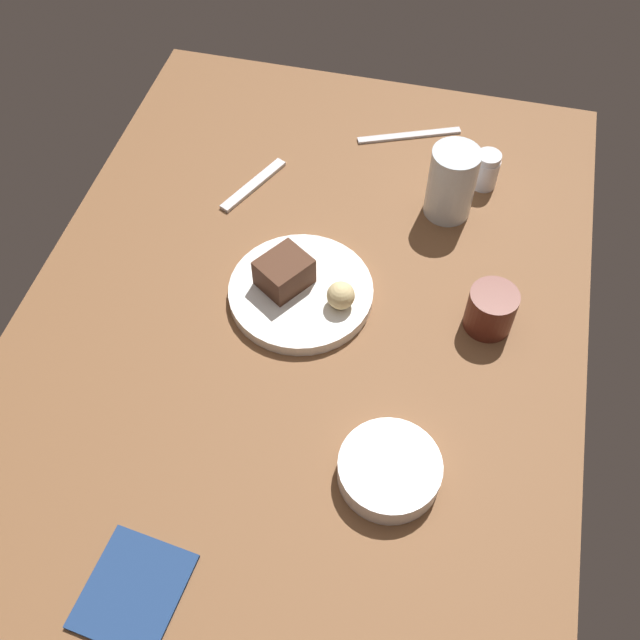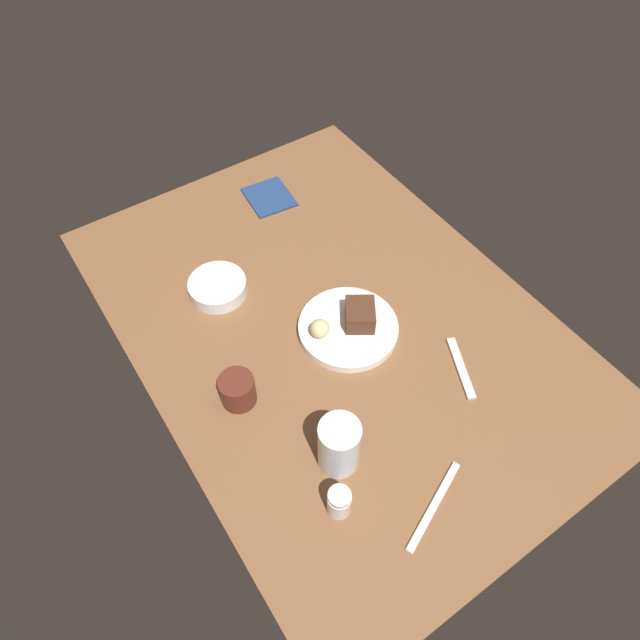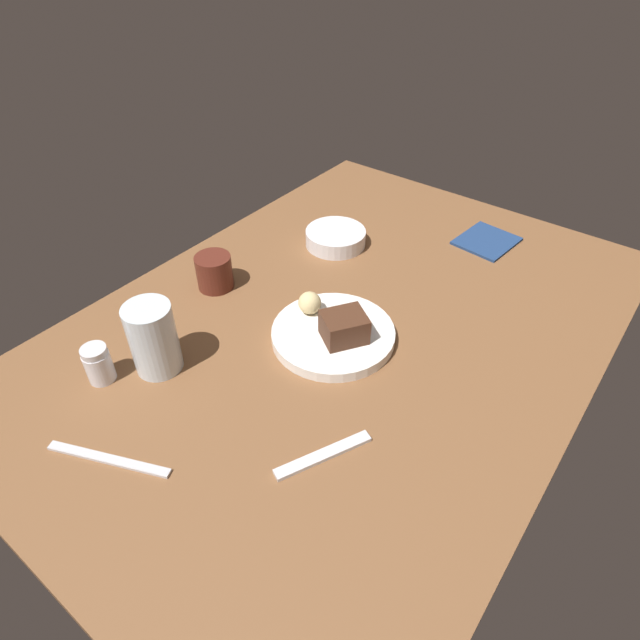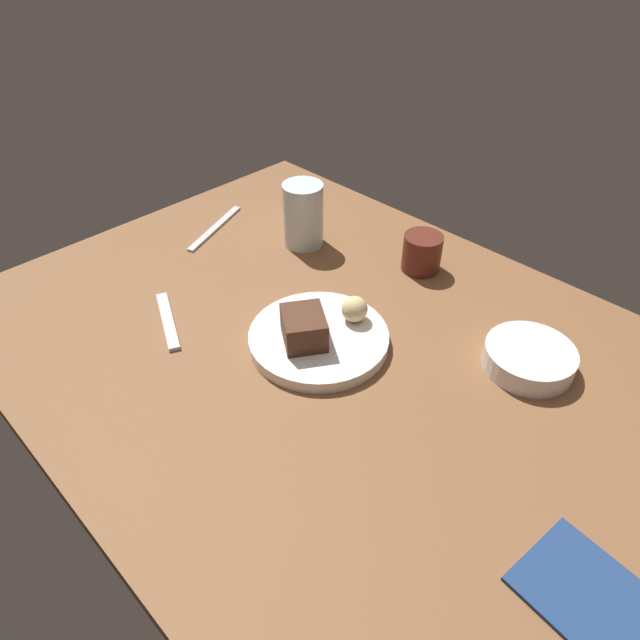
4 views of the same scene
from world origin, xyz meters
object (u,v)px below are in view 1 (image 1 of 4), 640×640
(salt_shaker, at_px, (486,170))
(coffee_cup, at_px, (491,310))
(bread_roll, at_px, (341,295))
(dessert_plate, at_px, (301,292))
(butter_knife, at_px, (409,135))
(folded_napkin, at_px, (133,591))
(chocolate_cake_slice, at_px, (284,272))
(dessert_spoon, at_px, (254,185))
(water_glass, at_px, (452,183))
(side_bowl, at_px, (389,470))

(salt_shaker, height_order, coffee_cup, coffee_cup)
(bread_roll, distance_m, coffee_cup, 0.22)
(dessert_plate, xyz_separation_m, butter_knife, (-0.40, 0.10, -0.01))
(coffee_cup, relative_size, butter_knife, 0.38)
(bread_roll, distance_m, folded_napkin, 0.48)
(dessert_plate, distance_m, butter_knife, 0.41)
(dessert_plate, xyz_separation_m, folded_napkin, (0.47, -0.08, -0.01))
(coffee_cup, relative_size, folded_napkin, 0.56)
(chocolate_cake_slice, relative_size, coffee_cup, 1.02)
(dessert_spoon, bearing_deg, chocolate_cake_slice, -126.41)
(water_glass, height_order, side_bowl, water_glass)
(side_bowl, relative_size, folded_napkin, 1.04)
(dessert_plate, distance_m, chocolate_cake_slice, 0.04)
(coffee_cup, bearing_deg, water_glass, -157.39)
(butter_knife, bearing_deg, bread_roll, 62.71)
(coffee_cup, bearing_deg, salt_shaker, -172.53)
(water_glass, bearing_deg, chocolate_cake_slice, -43.49)
(dessert_spoon, bearing_deg, side_bowl, -120.51)
(salt_shaker, relative_size, butter_knife, 0.35)
(chocolate_cake_slice, xyz_separation_m, bread_roll, (0.02, 0.09, -0.00))
(salt_shaker, bearing_deg, water_glass, -34.46)
(folded_napkin, bearing_deg, bread_roll, 162.33)
(chocolate_cake_slice, distance_m, folded_napkin, 0.48)
(dessert_plate, bearing_deg, coffee_cup, 93.13)
(water_glass, distance_m, side_bowl, 0.49)
(bread_roll, distance_m, butter_knife, 0.42)
(bread_roll, xyz_separation_m, folded_napkin, (0.46, -0.15, -0.04))
(chocolate_cake_slice, relative_size, dessert_spoon, 0.49)
(folded_napkin, bearing_deg, coffee_cup, 143.43)
(dessert_spoon, distance_m, folded_napkin, 0.69)
(coffee_cup, xyz_separation_m, butter_knife, (-0.39, -0.18, -0.03))
(chocolate_cake_slice, bearing_deg, coffee_cup, 91.93)
(side_bowl, bearing_deg, chocolate_cake_slice, -141.37)
(bread_roll, xyz_separation_m, coffee_cup, (-0.03, 0.22, -0.01))
(salt_shaker, height_order, side_bowl, salt_shaker)
(dessert_plate, distance_m, side_bowl, 0.32)
(dessert_plate, distance_m, folded_napkin, 0.48)
(chocolate_cake_slice, bearing_deg, dessert_plate, 79.18)
(side_bowl, xyz_separation_m, folded_napkin, (0.22, -0.26, -0.01))
(salt_shaker, distance_m, dessert_spoon, 0.40)
(dessert_plate, relative_size, water_glass, 1.75)
(salt_shaker, bearing_deg, chocolate_cake_slice, -41.44)
(dessert_plate, height_order, chocolate_cake_slice, chocolate_cake_slice)
(salt_shaker, xyz_separation_m, butter_knife, (-0.09, -0.14, -0.03))
(salt_shaker, relative_size, side_bowl, 0.50)
(chocolate_cake_slice, height_order, coffee_cup, same)
(bread_roll, bearing_deg, coffee_cup, 98.03)
(bread_roll, relative_size, dessert_spoon, 0.28)
(chocolate_cake_slice, xyz_separation_m, salt_shaker, (-0.30, 0.27, -0.01))
(dessert_spoon, bearing_deg, bread_roll, -113.07)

